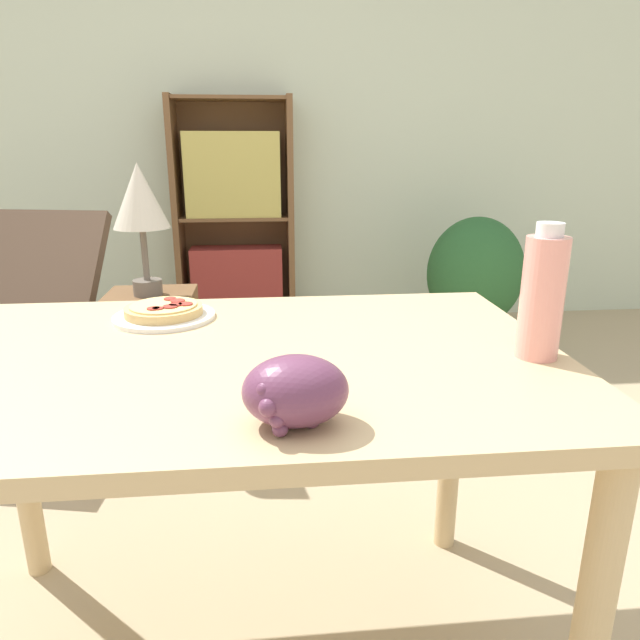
% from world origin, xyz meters
% --- Properties ---
extents(ground_plane, '(14.00, 14.00, 0.00)m').
position_xyz_m(ground_plane, '(0.00, 0.00, 0.00)').
color(ground_plane, tan).
extents(wall_back, '(8.00, 0.05, 2.60)m').
position_xyz_m(wall_back, '(0.00, 2.62, 1.30)').
color(wall_back, silver).
rests_on(wall_back, ground_plane).
extents(dining_table, '(1.29, 0.83, 0.76)m').
position_xyz_m(dining_table, '(0.10, -0.12, 0.66)').
color(dining_table, '#D1B27F').
rests_on(dining_table, ground_plane).
extents(pizza_on_plate, '(0.23, 0.23, 0.04)m').
position_xyz_m(pizza_on_plate, '(-0.06, 0.13, 0.78)').
color(pizza_on_plate, white).
rests_on(pizza_on_plate, dining_table).
extents(grape_bunch, '(0.15, 0.12, 0.10)m').
position_xyz_m(grape_bunch, '(0.21, -0.43, 0.81)').
color(grape_bunch, '#6B3856').
rests_on(grape_bunch, dining_table).
extents(drink_bottle, '(0.08, 0.08, 0.25)m').
position_xyz_m(drink_bottle, '(0.69, -0.20, 0.88)').
color(drink_bottle, pink).
rests_on(drink_bottle, dining_table).
extents(lounge_chair_near, '(0.78, 0.88, 0.88)m').
position_xyz_m(lounge_chair_near, '(-0.88, 1.13, 0.29)').
color(lounge_chair_near, slate).
rests_on(lounge_chair_near, ground_plane).
extents(bookshelf, '(0.73, 0.29, 1.43)m').
position_xyz_m(bookshelf, '(-0.00, 2.45, 0.66)').
color(bookshelf, brown).
rests_on(bookshelf, ground_plane).
extents(side_table, '(0.34, 0.34, 0.59)m').
position_xyz_m(side_table, '(-0.28, 1.03, 0.30)').
color(side_table, brown).
rests_on(side_table, ground_plane).
extents(table_lamp, '(0.21, 0.21, 0.50)m').
position_xyz_m(table_lamp, '(-0.28, 1.03, 0.95)').
color(table_lamp, '#665B51').
rests_on(table_lamp, side_table).
extents(potted_plant_floor, '(0.56, 0.47, 0.77)m').
position_xyz_m(potted_plant_floor, '(1.39, 1.95, 0.41)').
color(potted_plant_floor, '#70665B').
rests_on(potted_plant_floor, ground_plane).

